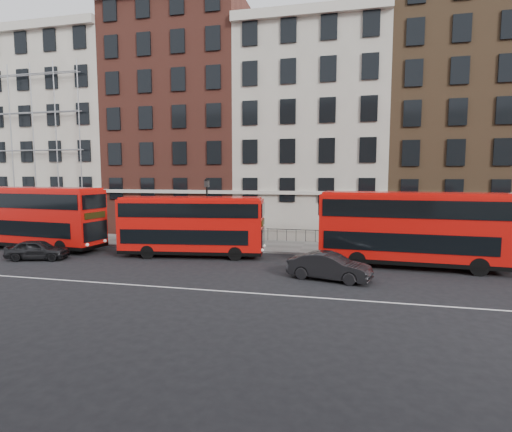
% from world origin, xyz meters
% --- Properties ---
extents(ground, '(120.00, 120.00, 0.00)m').
position_xyz_m(ground, '(0.00, 0.00, 0.00)').
color(ground, black).
rests_on(ground, ground).
extents(pavement, '(80.00, 5.00, 0.15)m').
position_xyz_m(pavement, '(0.00, 10.50, 0.07)').
color(pavement, gray).
rests_on(pavement, ground).
extents(kerb, '(80.00, 0.30, 0.16)m').
position_xyz_m(kerb, '(0.00, 8.00, 0.08)').
color(kerb, gray).
rests_on(kerb, ground).
extents(road_centre_line, '(70.00, 0.12, 0.01)m').
position_xyz_m(road_centre_line, '(0.00, -2.00, 0.01)').
color(road_centre_line, white).
rests_on(road_centre_line, ground).
extents(building_terrace, '(64.00, 11.95, 22.00)m').
position_xyz_m(building_terrace, '(-0.31, 17.88, 10.24)').
color(building_terrace, '#B8B09F').
rests_on(building_terrace, ground).
extents(bus_a, '(11.46, 3.82, 4.73)m').
position_xyz_m(bus_a, '(-19.89, 5.49, 2.53)').
color(bus_a, red).
rests_on(bus_a, ground).
extents(bus_b, '(10.10, 3.71, 4.15)m').
position_xyz_m(bus_b, '(-7.13, 5.48, 2.23)').
color(bus_b, red).
rests_on(bus_b, ground).
extents(bus_c, '(11.10, 3.24, 4.61)m').
position_xyz_m(bus_c, '(7.15, 5.48, 2.47)').
color(bus_c, red).
rests_on(bus_c, ground).
extents(car_rear, '(4.22, 2.54, 1.35)m').
position_xyz_m(car_rear, '(-16.80, 2.18, 0.67)').
color(car_rear, black).
rests_on(car_rear, ground).
extents(car_front, '(4.68, 2.59, 1.46)m').
position_xyz_m(car_front, '(2.51, 1.39, 0.73)').
color(car_front, black).
rests_on(car_front, ground).
extents(lamp_post_left, '(0.44, 0.44, 5.33)m').
position_xyz_m(lamp_post_left, '(-7.36, 9.26, 3.08)').
color(lamp_post_left, black).
rests_on(lamp_post_left, pavement).
extents(iron_railings, '(6.60, 0.06, 1.00)m').
position_xyz_m(iron_railings, '(0.00, 12.70, 0.65)').
color(iron_railings, black).
rests_on(iron_railings, pavement).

